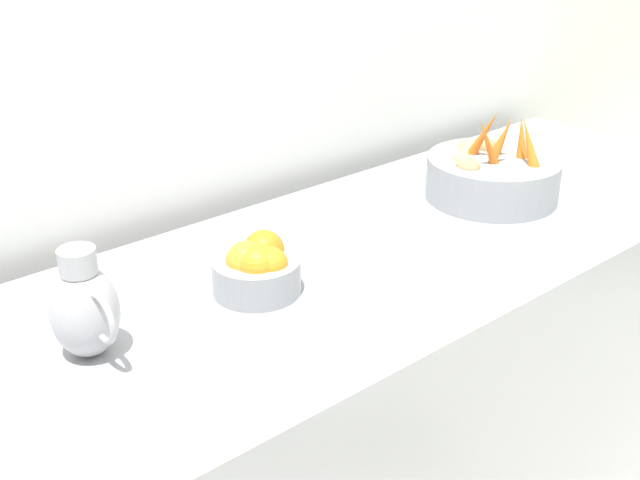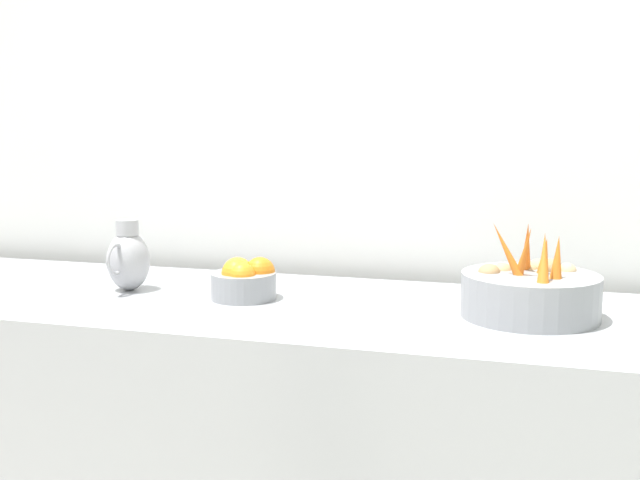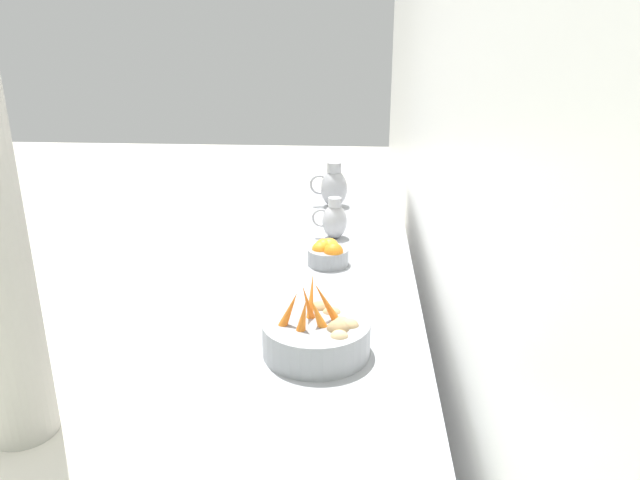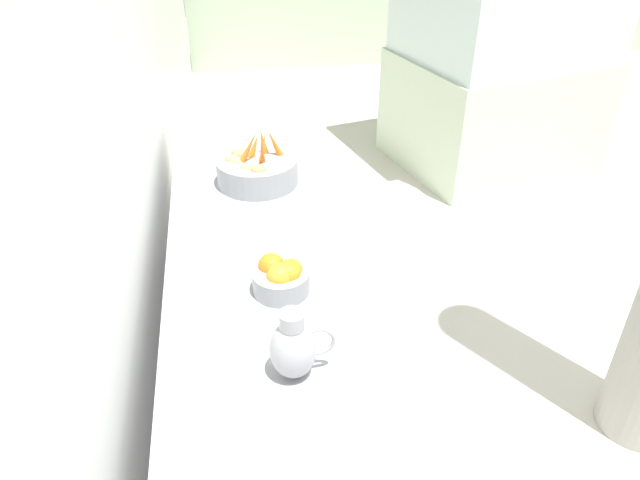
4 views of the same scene
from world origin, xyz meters
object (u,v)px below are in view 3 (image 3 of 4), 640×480
(orange_bowl, at_px, (328,253))
(metal_pitcher_short, at_px, (334,220))
(vegetable_colander, at_px, (317,335))
(metal_pitcher_tall, at_px, (333,187))

(orange_bowl, distance_m, metal_pitcher_short, 0.35)
(orange_bowl, bearing_deg, vegetable_colander, 91.02)
(orange_bowl, bearing_deg, metal_pitcher_short, -91.52)
(vegetable_colander, relative_size, orange_bowl, 1.88)
(vegetable_colander, height_order, metal_pitcher_tall, metal_pitcher_tall)
(orange_bowl, relative_size, metal_pitcher_short, 0.88)
(vegetable_colander, relative_size, metal_pitcher_tall, 1.30)
(vegetable_colander, height_order, orange_bowl, vegetable_colander)
(orange_bowl, height_order, metal_pitcher_tall, metal_pitcher_tall)
(orange_bowl, xyz_separation_m, metal_pitcher_short, (-0.01, -0.35, 0.04))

